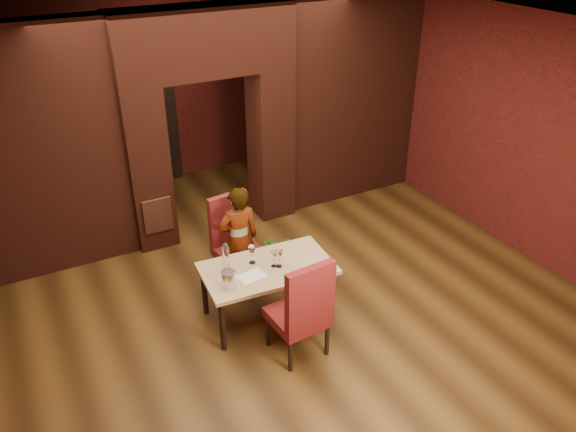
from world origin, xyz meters
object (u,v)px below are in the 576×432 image
at_px(wine_glass_a, 252,255).
at_px(chair_near, 297,305).
at_px(wine_glass_b, 274,259).
at_px(wine_glass_c, 279,259).
at_px(dining_table, 268,291).
at_px(potted_plant, 276,250).
at_px(water_bottle, 226,257).
at_px(chair_far, 238,243).
at_px(person_seated, 239,239).
at_px(wine_bucket, 229,279).

bearing_deg(wine_glass_a, chair_near, -80.86).
bearing_deg(wine_glass_b, wine_glass_c, -32.93).
bearing_deg(wine_glass_c, dining_table, 154.92).
bearing_deg(potted_plant, wine_glass_a, -131.29).
height_order(wine_glass_a, water_bottle, water_bottle).
height_order(dining_table, chair_far, chair_far).
xyz_separation_m(wine_glass_a, water_bottle, (-0.31, 0.03, 0.06)).
distance_m(chair_far, wine_glass_a, 0.69).
distance_m(wine_glass_c, potted_plant, 1.27).
relative_size(chair_near, person_seated, 0.87).
bearing_deg(chair_far, wine_bucket, -127.24).
distance_m(wine_glass_b, wine_glass_c, 0.06).
bearing_deg(water_bottle, wine_glass_c, -23.43).
height_order(wine_glass_a, wine_glass_c, wine_glass_a).
bearing_deg(person_seated, potted_plant, -153.40).
distance_m(wine_glass_c, water_bottle, 0.59).
relative_size(dining_table, chair_far, 1.27).
relative_size(wine_glass_a, water_bottle, 0.67).
xyz_separation_m(dining_table, wine_glass_b, (0.07, -0.02, 0.45)).
xyz_separation_m(chair_near, person_seated, (-0.07, 1.36, 0.09)).
height_order(wine_glass_c, potted_plant, wine_glass_c).
xyz_separation_m(dining_table, person_seated, (-0.05, 0.69, 0.36)).
height_order(chair_far, wine_glass_b, chair_far).
relative_size(chair_far, person_seated, 0.83).
distance_m(chair_near, wine_glass_a, 0.86).
bearing_deg(wine_glass_b, wine_glass_a, 136.37).
xyz_separation_m(wine_glass_b, wine_bucket, (-0.60, -0.12, 0.00)).
bearing_deg(potted_plant, chair_far, -165.30).
xyz_separation_m(chair_far, chair_near, (0.03, -1.48, 0.03)).
xyz_separation_m(dining_table, water_bottle, (-0.42, 0.18, 0.52)).
bearing_deg(person_seated, wine_glass_a, 86.47).
xyz_separation_m(wine_glass_b, wine_glass_c, (0.05, -0.03, 0.01)).
relative_size(person_seated, potted_plant, 3.36).
xyz_separation_m(chair_far, wine_bucket, (-0.52, -0.94, 0.21)).
bearing_deg(dining_table, wine_glass_c, -20.71).
bearing_deg(water_bottle, person_seated, 53.66).
relative_size(chair_far, wine_bucket, 6.03).
relative_size(wine_glass_c, wine_bucket, 1.10).
bearing_deg(wine_glass_a, water_bottle, 175.33).
relative_size(dining_table, wine_glass_a, 6.69).
xyz_separation_m(wine_glass_b, potted_plant, (0.52, 0.98, -0.59)).
distance_m(dining_table, chair_far, 0.84).
height_order(wine_glass_b, wine_bucket, same).
bearing_deg(chair_far, person_seated, -116.38).
bearing_deg(wine_bucket, wine_glass_b, 11.19).
xyz_separation_m(chair_far, water_bottle, (-0.41, -0.62, 0.28)).
height_order(chair_far, chair_near, chair_near).
distance_m(dining_table, wine_glass_b, 0.45).
xyz_separation_m(dining_table, potted_plant, (0.59, 0.96, -0.14)).
distance_m(chair_far, wine_glass_b, 0.85).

